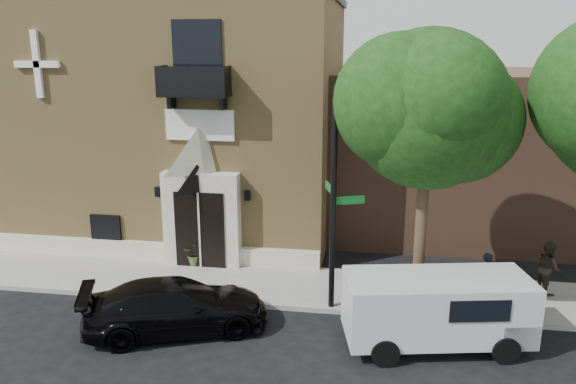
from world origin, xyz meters
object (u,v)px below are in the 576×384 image
street_sign (334,204)px  pedestrian_near (485,278)px  dumpster (464,291)px  pedestrian_far (547,267)px  cargo_van (443,308)px  black_sedan (176,306)px  fire_hydrant (425,299)px

street_sign → pedestrian_near: street_sign is taller
street_sign → dumpster: 4.49m
pedestrian_far → pedestrian_near: bearing=100.4°
cargo_van → pedestrian_near: (1.43, 2.40, -0.13)m
cargo_van → dumpster: bearing=55.8°
black_sedan → cargo_van: bearing=-108.6°
cargo_van → dumpster: size_ratio=2.56×
cargo_van → dumpster: 2.05m
pedestrian_near → cargo_van: bearing=37.5°
fire_hydrant → pedestrian_far: size_ratio=0.55×
dumpster → street_sign: bearing=167.1°
cargo_van → pedestrian_near: cargo_van is taller
black_sedan → dumpster: bearing=-95.5°
street_sign → pedestrian_near: 5.01m
cargo_van → pedestrian_far: size_ratio=3.02×
street_sign → dumpster: (3.71, 0.37, -2.51)m
dumpster → pedestrian_far: (2.63, 1.57, 0.25)m
dumpster → black_sedan: bearing=177.2°
street_sign → pedestrian_far: size_ratio=3.80×
cargo_van → pedestrian_near: 2.80m
black_sedan → pedestrian_near: (8.37, 2.71, 0.22)m
black_sedan → cargo_van: 6.95m
dumpster → pedestrian_near: size_ratio=1.23×
black_sedan → cargo_van: cargo_van is taller
cargo_van → pedestrian_near: bearing=47.8°
cargo_van → fire_hydrant: 1.57m
black_sedan → pedestrian_near: bearing=-93.2°
black_sedan → dumpster: 8.02m
black_sedan → fire_hydrant: (6.63, 1.77, -0.12)m
fire_hydrant → cargo_van: bearing=-78.3°
fire_hydrant → pedestrian_near: pedestrian_near is taller
cargo_van → street_sign: street_sign is taller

